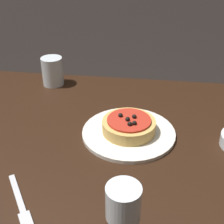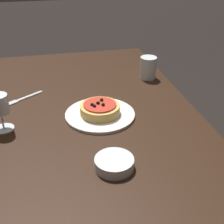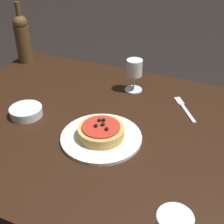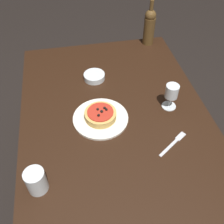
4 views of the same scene
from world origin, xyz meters
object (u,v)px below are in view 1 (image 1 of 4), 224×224
Objects in this scene: pizza at (129,125)px; wine_glass at (123,206)px; dinner_plate at (129,133)px; fork at (21,205)px; dining_table at (110,169)px; water_cup at (53,71)px.

pizza is 1.12× the size of wine_glass.
dinner_plate is 1.69× the size of fork.
dining_table is 0.14m from pizza.
wine_glass is (0.02, -0.38, 0.07)m from pizza.
dinner_plate reaches higher than fork.
dinner_plate is 0.39m from wine_glass.
wine_glass reaches higher than dining_table.
wine_glass reaches higher than water_cup.
water_cup is (-0.29, 0.40, 0.13)m from dining_table.
water_cup is at bearing 136.70° from pizza.
fork reaches higher than dining_table.
wine_glass is 0.86× the size of fork.
dinner_plate is at bearing 59.41° from dining_table.
wine_glass is at bearing 42.07° from fork.
pizza is (0.05, 0.08, 0.11)m from dining_table.
fork is at bearing -124.54° from pizza.
wine_glass reaches higher than pizza.
wine_glass is at bearing -86.81° from pizza.
dining_table is 0.35m from wine_glass.
fork is (-0.17, -0.24, 0.08)m from dining_table.
dining_table is at bearing -54.15° from water_cup.
water_cup is (-0.34, 0.32, 0.02)m from pizza.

